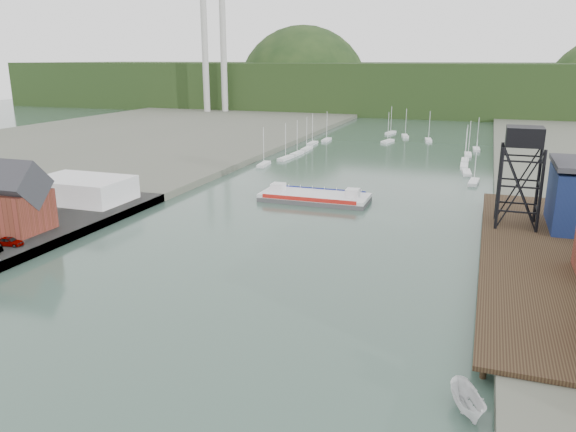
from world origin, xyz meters
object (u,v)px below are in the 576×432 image
Objects in this scene: harbor_building at (8,203)px; lift_tower at (524,143)px; motorboat at (468,402)px; chain_ferry at (315,197)px; car_west_a at (10,241)px.

lift_tower is (77.00, 28.00, 9.56)m from harbor_building.
lift_tower reaches higher than motorboat.
chain_ferry is 57.45m from car_west_a.
harbor_building is 2.16× the size of motorboat.
motorboat is 68.12m from car_west_a.
harbor_building reaches higher than chain_ferry.
motorboat is at bearing -111.52° from car_west_a.
car_west_a is (-32.99, -47.01, 1.37)m from chain_ferry.
motorboat is at bearing -63.44° from chain_ferry.
chain_ferry is (-37.92, 12.56, -14.73)m from lift_tower.
harbor_building is at bearing 141.26° from motorboat.
lift_tower is 3.95× the size of car_west_a.
chain_ferry reaches higher than motorboat.
lift_tower is at bearing -70.53° from car_west_a.
lift_tower is 79.96m from car_west_a.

